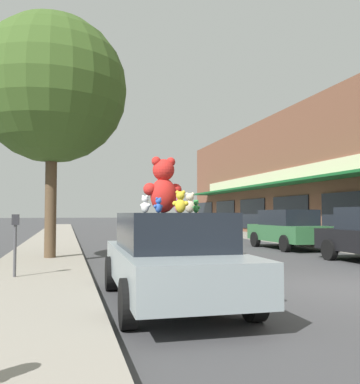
# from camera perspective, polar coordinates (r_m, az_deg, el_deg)

# --- Properties ---
(ground_plane) EXTENTS (260.00, 260.00, 0.00)m
(ground_plane) POSITION_cam_1_polar(r_m,az_deg,el_deg) (8.95, 21.04, -11.96)
(ground_plane) COLOR #424244
(sidewalk_near) EXTENTS (2.32, 90.00, 0.15)m
(sidewalk_near) POSITION_cam_1_polar(r_m,az_deg,el_deg) (7.32, -20.26, -13.45)
(sidewalk_near) COLOR gray
(sidewalk_near) RESTS_ON ground_plane
(plush_art_car) EXTENTS (1.96, 4.47, 1.45)m
(plush_art_car) POSITION_cam_1_polar(r_m,az_deg,el_deg) (6.96, -1.26, -8.48)
(plush_art_car) COLOR #8C999E
(plush_art_car) RESTS_ON ground_plane
(teddy_bear_giant) EXTENTS (0.69, 0.45, 0.92)m
(teddy_bear_giant) POSITION_cam_1_polar(r_m,az_deg,el_deg) (7.03, -2.24, 0.82)
(teddy_bear_giant) COLOR red
(teddy_bear_giant) RESTS_ON plush_art_car
(teddy_bear_green) EXTENTS (0.15, 0.18, 0.24)m
(teddy_bear_green) POSITION_cam_1_polar(r_m,az_deg,el_deg) (7.74, 2.16, -1.95)
(teddy_bear_green) COLOR green
(teddy_bear_green) RESTS_ON plush_art_car
(teddy_bear_yellow) EXTENTS (0.27, 0.19, 0.35)m
(teddy_bear_yellow) POSITION_cam_1_polar(r_m,az_deg,el_deg) (6.74, 0.06, -1.34)
(teddy_bear_yellow) COLOR yellow
(teddy_bear_yellow) RESTS_ON plush_art_car
(teddy_bear_pink) EXTENTS (0.27, 0.17, 0.36)m
(teddy_bear_pink) POSITION_cam_1_polar(r_m,az_deg,el_deg) (8.09, -0.15, -1.57)
(teddy_bear_pink) COLOR pink
(teddy_bear_pink) RESTS_ON plush_art_car
(teddy_bear_cream) EXTENTS (0.29, 0.20, 0.38)m
(teddy_bear_cream) POSITION_cam_1_polar(r_m,az_deg,el_deg) (7.98, 1.33, -1.48)
(teddy_bear_cream) COLOR beige
(teddy_bear_cream) RESTS_ON plush_art_car
(teddy_bear_blue) EXTENTS (0.18, 0.14, 0.24)m
(teddy_bear_blue) POSITION_cam_1_polar(r_m,az_deg,el_deg) (6.58, -2.89, -1.79)
(teddy_bear_blue) COLOR blue
(teddy_bear_blue) RESTS_ON plush_art_car
(teddy_bear_white) EXTENTS (0.18, 0.20, 0.27)m
(teddy_bear_white) POSITION_cam_1_polar(r_m,az_deg,el_deg) (6.66, -4.68, -1.65)
(teddy_bear_white) COLOR white
(teddy_bear_white) RESTS_ON plush_art_car
(parked_car_far_right) EXTENTS (1.86, 4.18, 1.58)m
(parked_car_far_right) POSITION_cam_1_polar(r_m,az_deg,el_deg) (17.97, 14.16, -4.73)
(parked_car_far_right) COLOR #336B3D
(parked_car_far_right) RESTS_ON ground_plane
(street_tree) EXTENTS (4.40, 4.40, 7.19)m
(street_tree) POSITION_cam_1_polar(r_m,az_deg,el_deg) (13.60, -16.65, 12.98)
(street_tree) COLOR brown
(street_tree) RESTS_ON sidewalk_near
(parking_meter) EXTENTS (0.14, 0.10, 1.27)m
(parking_meter) POSITION_cam_1_polar(r_m,az_deg,el_deg) (9.39, -21.12, -5.60)
(parking_meter) COLOR #4C4C51
(parking_meter) RESTS_ON sidewalk_near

